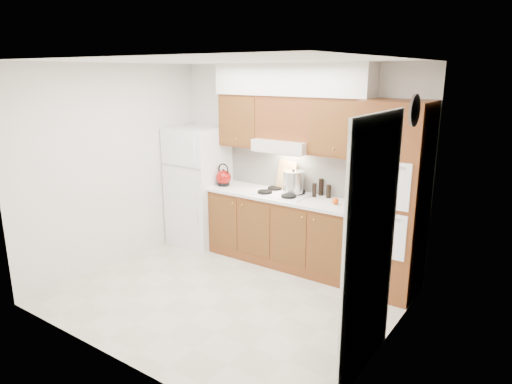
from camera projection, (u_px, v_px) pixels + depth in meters
floor at (227, 296)px, 5.24m from camera, size 3.60×3.60×0.00m
ceiling at (223, 61)px, 4.57m from camera, size 3.60×3.60×0.00m
wall_back at (295, 164)px, 6.10m from camera, size 3.60×0.02×2.60m
wall_left at (116, 167)px, 5.90m from camera, size 0.02×3.00×2.60m
wall_right at (389, 215)px, 3.91m from camera, size 0.02×3.00×2.60m
fridge at (199, 186)px, 6.70m from camera, size 0.75×0.72×1.72m
base_cabinets at (284, 230)px, 6.06m from camera, size 2.11×0.60×0.90m
countertop at (284, 196)px, 5.94m from camera, size 2.13×0.62×0.04m
backsplash at (296, 170)px, 6.09m from camera, size 2.11×0.03×0.56m
oven_cabinet at (391, 200)px, 5.10m from camera, size 0.70×0.65×2.20m
upper_cab_left at (244, 120)px, 6.22m from camera, size 0.63×0.33×0.70m
upper_cab_right at (341, 127)px, 5.43m from camera, size 0.73×0.33×0.70m
range_hood at (285, 145)px, 5.86m from camera, size 0.75×0.45×0.15m
upper_cab_over_hood at (288, 118)px, 5.82m from camera, size 0.75×0.33×0.55m
soffit at (291, 79)px, 5.66m from camera, size 2.13×0.36×0.40m
cooktop at (281, 194)px, 5.97m from camera, size 0.74×0.50×0.01m
doorway at (371, 255)px, 3.71m from camera, size 0.02×0.90×2.10m
wall_clock at (415, 111)px, 4.14m from camera, size 0.02×0.30×0.30m
kettle at (224, 178)px, 6.38m from camera, size 0.27×0.27×0.21m
cutting_board at (286, 176)px, 6.10m from camera, size 0.33×0.17×0.41m
stock_pot at (293, 182)px, 5.91m from camera, size 0.28×0.28×0.27m
condiment_a at (321, 187)px, 5.89m from camera, size 0.08×0.08×0.22m
condiment_b at (314, 190)px, 5.82m from camera, size 0.07×0.07×0.18m
condiment_c at (329, 191)px, 5.77m from camera, size 0.08×0.08×0.17m
orange_near at (350, 205)px, 5.33m from camera, size 0.11×0.11×0.08m
orange_far at (335, 201)px, 5.49m from camera, size 0.10×0.10×0.08m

